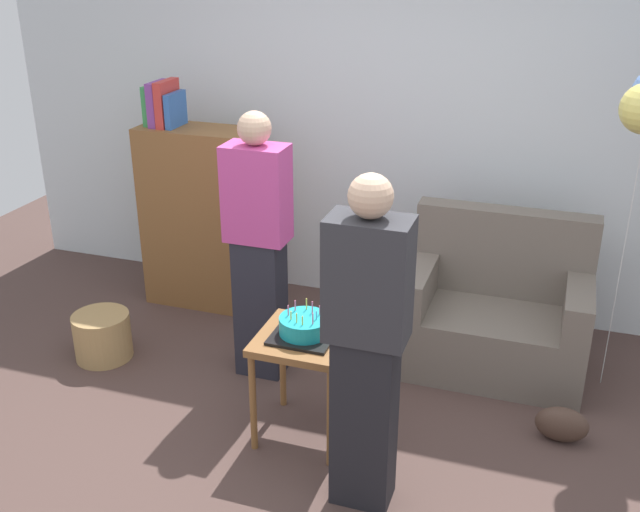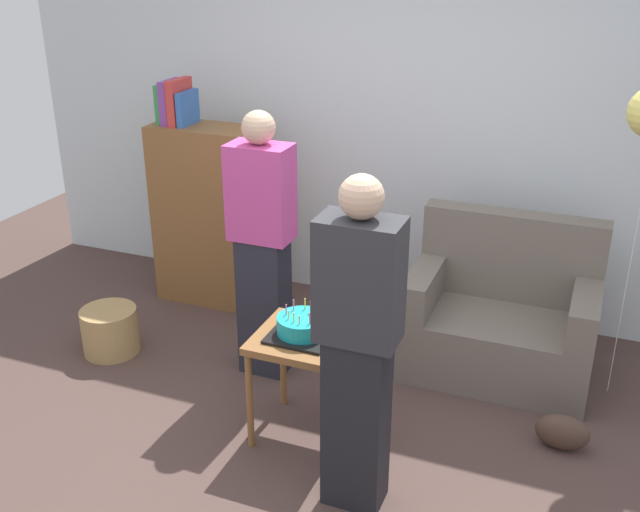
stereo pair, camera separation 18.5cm
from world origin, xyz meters
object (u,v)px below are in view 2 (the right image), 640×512
birthday_cake (302,327)px  wicker_basket (110,331)px  bookshelf (210,212)px  side_table (302,351)px  person_blowing_candles (262,246)px  couch (501,319)px  handbag (562,432)px  person_holding_cake (358,348)px

birthday_cake → wicker_basket: size_ratio=0.89×
bookshelf → birthday_cake: 1.79m
side_table → person_blowing_candles: person_blowing_candles is taller
bookshelf → wicker_basket: bearing=-104.4°
couch → birthday_cake: bearing=-129.4°
side_table → wicker_basket: bearing=167.4°
person_blowing_candles → wicker_basket: person_blowing_candles is taller
side_table → birthday_cake: bearing=112.7°
couch → wicker_basket: bearing=-162.9°
couch → side_table: size_ratio=1.82×
person_blowing_candles → wicker_basket: size_ratio=4.53×
bookshelf → person_blowing_candles: 1.10m
person_blowing_candles → handbag: bearing=-5.6°
side_table → person_blowing_candles: size_ratio=0.37×
bookshelf → person_holding_cake: person_holding_cake is taller
bookshelf → person_blowing_candles: person_blowing_candles is taller
couch → person_holding_cake: 1.59m
side_table → wicker_basket: (-1.50, 0.33, -0.36)m
person_blowing_candles → birthday_cake: bearing=-49.0°
person_blowing_candles → side_table: bearing=-49.0°
birthday_cake → person_blowing_candles: 0.72m
wicker_basket → bookshelf: bearing=75.6°
side_table → handbag: 1.44m
person_holding_cake → side_table: bearing=-20.3°
birthday_cake → wicker_basket: (-1.50, 0.33, -0.51)m
couch → birthday_cake: (-0.87, -1.06, 0.31)m
handbag → person_blowing_candles: bearing=175.6°
bookshelf → handbag: bookshelf is taller
birthday_cake → handbag: bearing=16.0°
bookshelf → side_table: bookshelf is taller
couch → wicker_basket: 2.48m
wicker_basket → handbag: bearing=0.9°
side_table → bookshelf: bearing=134.5°
couch → person_blowing_candles: bearing=-157.8°
couch → handbag: couch is taller
couch → birthday_cake: couch is taller
person_holding_cake → handbag: 1.38m
bookshelf → person_holding_cake: bearing=-44.6°
couch → bookshelf: bookshelf is taller
couch → person_blowing_candles: 1.53m
person_holding_cake → handbag: bearing=-118.0°
side_table → person_holding_cake: (0.43, -0.38, 0.32)m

